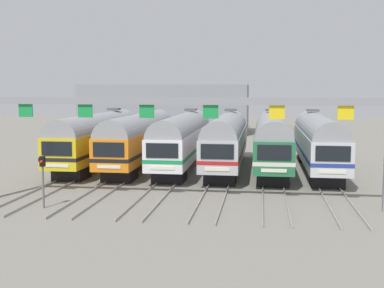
{
  "coord_description": "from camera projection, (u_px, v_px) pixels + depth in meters",
  "views": [
    {
      "loc": [
        4.94,
        -42.66,
        7.01
      ],
      "look_at": [
        -0.59,
        -3.57,
        2.57
      ],
      "focal_mm": 46.59,
      "sensor_mm": 36.0,
      "label": 1
    }
  ],
  "objects": [
    {
      "name": "commuter_train_yellow",
      "position": [
        98.0,
        137.0,
        44.48
      ],
      "size": [
        2.88,
        18.06,
        5.05
      ],
      "color": "gold",
      "rests_on": "ground"
    },
    {
      "name": "commuter_train_green",
      "position": [
        272.0,
        139.0,
        42.34
      ],
      "size": [
        2.88,
        18.06,
        5.05
      ],
      "color": "#236B42",
      "rests_on": "ground"
    },
    {
      "name": "yard_signal_mast",
      "position": [
        43.0,
        172.0,
        28.98
      ],
      "size": [
        0.28,
        0.35,
        3.13
      ],
      "color": "#59595E",
      "rests_on": "ground"
    },
    {
      "name": "commuter_train_orange",
      "position": [
        140.0,
        137.0,
        43.94
      ],
      "size": [
        2.88,
        18.06,
        4.77
      ],
      "color": "orange",
      "rests_on": "ground"
    },
    {
      "name": "commuter_train_silver",
      "position": [
        318.0,
        140.0,
        41.8
      ],
      "size": [
        2.88,
        18.06,
        5.05
      ],
      "color": "silver",
      "rests_on": "ground"
    },
    {
      "name": "ground_plane",
      "position": [
        204.0,
        169.0,
        43.44
      ],
      "size": [
        160.0,
        160.0,
        0.0
      ],
      "primitive_type": "plane",
      "color": "gray"
    },
    {
      "name": "commuter_train_stainless",
      "position": [
        227.0,
        139.0,
        42.87
      ],
      "size": [
        2.88,
        18.06,
        5.05
      ],
      "color": "#B2B5BA",
      "rests_on": "ground"
    },
    {
      "name": "maintenance_building",
      "position": [
        166.0,
        109.0,
        78.92
      ],
      "size": [
        25.95,
        10.0,
        7.55
      ],
      "primitive_type": "cube",
      "color": "gray",
      "rests_on": "ground"
    },
    {
      "name": "catenary_gantry",
      "position": [
        178.0,
        117.0,
        29.56
      ],
      "size": [
        24.47,
        0.44,
        6.97
      ],
      "color": "gray",
      "rests_on": "ground"
    },
    {
      "name": "track_bed",
      "position": [
        221.0,
        146.0,
        60.16
      ],
      "size": [
        20.73,
        70.0,
        0.15
      ],
      "color": "gray",
      "rests_on": "ground"
    },
    {
      "name": "commuter_train_white",
      "position": [
        183.0,
        138.0,
        43.41
      ],
      "size": [
        2.88,
        18.06,
        5.05
      ],
      "color": "white",
      "rests_on": "ground"
    }
  ]
}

